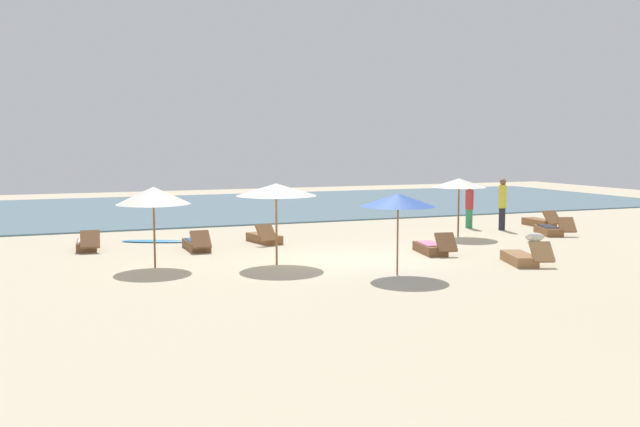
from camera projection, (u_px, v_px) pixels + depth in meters
name	position (u px, v px, depth m)	size (l,w,h in m)	color
ground_plane	(360.00, 260.00, 19.84)	(60.00, 60.00, 0.00)	beige
ocean_water	(219.00, 207.00, 35.56)	(48.00, 16.00, 0.06)	slate
umbrella_0	(398.00, 200.00, 17.42)	(1.86, 1.86, 2.06)	olive
umbrella_1	(276.00, 190.00, 18.92)	(2.18, 2.18, 2.22)	olive
umbrella_2	(153.00, 196.00, 18.47)	(1.95, 1.95, 2.16)	brown
umbrella_4	(459.00, 183.00, 24.48)	(1.89, 1.89, 2.06)	brown
lounger_0	(432.00, 248.00, 20.98)	(0.88, 1.77, 0.69)	brown
lounger_1	(264.00, 238.00, 23.19)	(0.92, 1.77, 0.69)	brown
lounger_2	(87.00, 244.00, 21.70)	(0.72, 1.75, 0.67)	brown
lounger_3	(197.00, 244.00, 21.69)	(0.61, 1.71, 0.67)	brown
lounger_4	(540.00, 222.00, 27.71)	(0.69, 1.74, 0.67)	brown
lounger_5	(550.00, 230.00, 25.21)	(1.15, 1.80, 0.67)	brown
lounger_6	(521.00, 258.00, 19.18)	(1.09, 1.80, 0.67)	olive
person_0	(469.00, 206.00, 27.08)	(0.33, 0.33, 1.69)	#338C59
person_1	(502.00, 203.00, 26.41)	(0.31, 0.31, 1.95)	#26262D
dog	(534.00, 237.00, 23.32)	(0.73, 0.51, 0.34)	silver
surfboard	(155.00, 241.00, 23.34)	(2.23, 1.40, 0.07)	#338CCC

